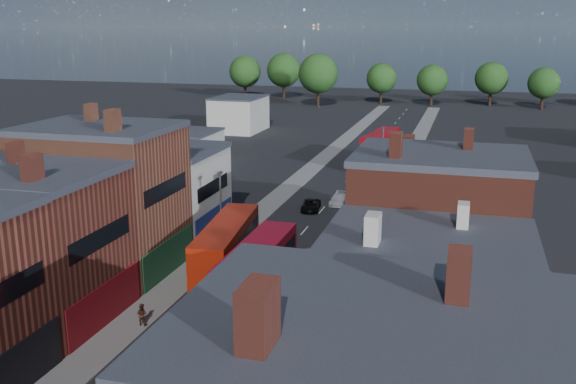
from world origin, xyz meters
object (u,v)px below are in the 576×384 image
Objects in this scene: bus_1 at (257,276)px; car_2 at (311,205)px; ped_3 at (306,326)px; car_3 at (339,199)px; ped_1 at (142,314)px; bus_0 at (227,253)px; bus_2 at (380,149)px.

car_2 is (-2.70, 27.33, -2.19)m from bus_1.
car_2 is at bearing 30.27° from ped_3.
car_3 is 2.32× the size of ped_3.
ped_1 is at bearing -99.59° from car_3.
bus_1 is 27.55m from car_2.
bus_0 is 49.16m from bus_2.
ped_1 reaches higher than car_2.
bus_0 is at bearing -100.62° from car_2.
ped_3 is at bearing -84.33° from car_2.
car_2 is 4.36m from car_3.
bus_0 is 2.87× the size of car_2.
ped_3 reaches higher than ped_1.
bus_2 is 58.09m from ped_1.
bus_1 is 7.48× the size of ped_1.
car_3 is 34.71m from ped_3.
bus_2 is at bearing 88.27° from bus_1.
bus_1 is at bearing -84.85° from bus_2.
car_3 is at bearing 75.07° from bus_0.
bus_0 reaches higher than ped_1.
bus_2 is (1.67, 52.71, 0.09)m from bus_1.
ped_1 is at bearing -146.21° from bus_1.
car_3 is (-1.81, -21.85, -2.28)m from bus_2.
bus_1 reaches higher than ped_1.
ped_3 is (4.63, -3.51, -1.77)m from bus_1.
bus_1 is 6.07m from ped_3.
bus_0 is 6.94× the size of ped_3.
bus_2 reaches higher than car_2.
bus_1 reaches higher than ped_3.
bus_2 is at bearing 19.92° from ped_3.
bus_1 reaches higher than car_3.
car_3 is 36.22m from ped_1.
bus_1 is 2.86× the size of car_3.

